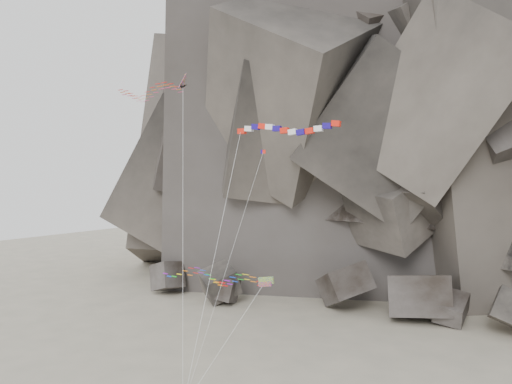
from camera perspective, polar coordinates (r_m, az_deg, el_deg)
The scene contains 6 objects.
headland at distance 114.11m, azimuth 16.17°, elevation 12.15°, with size 110.00×70.00×84.00m, color #5B534A, non-canonical shape.
boulder_field at distance 80.07m, azimuth 11.16°, elevation -11.90°, with size 62.42×18.16×8.60m.
delta_kite at distance 56.58m, azimuth -12.43°, elevation 11.14°, with size 16.50×8.52×30.48m.
banner_kite at distance 49.16m, azimuth 3.36°, elevation 7.12°, with size 10.83×11.88×25.05m.
parafoil_kite at distance 49.45m, azimuth -5.54°, elevation -9.46°, with size 14.46×6.72×10.84m.
pennant_kite at distance 47.12m, azimuth -0.98°, elevation -1.04°, with size 2.61×9.41×22.30m.
Camera 1 is at (31.62, -37.63, 21.10)m, focal length 35.00 mm.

